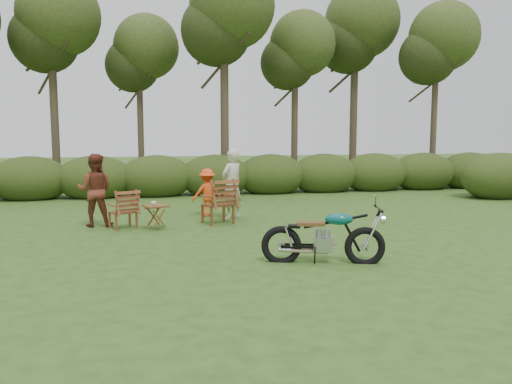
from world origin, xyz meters
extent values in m
plane|color=#284617|center=(0.00, 0.00, 0.00)|extent=(80.00, 80.00, 0.00)
cylinder|color=#3C2F21|center=(-5.50, 11.10, 3.60)|extent=(0.28, 0.28, 7.20)
sphere|color=#2F4118|center=(-5.50, 11.10, 5.84)|extent=(2.88, 2.88, 2.88)
cylinder|color=#3C2F21|center=(-2.50, 12.20, 3.15)|extent=(0.24, 0.24, 6.30)
sphere|color=#2F4118|center=(-2.50, 12.20, 5.11)|extent=(2.52, 2.52, 2.52)
cylinder|color=#3C2F21|center=(0.50, 10.00, 3.83)|extent=(0.30, 0.30, 7.65)
sphere|color=#2F4118|center=(0.50, 10.00, 6.21)|extent=(3.06, 3.06, 3.06)
cylinder|color=#3C2F21|center=(3.50, 11.10, 3.24)|extent=(0.26, 0.26, 6.48)
sphere|color=#2F4118|center=(3.50, 11.10, 5.26)|extent=(2.59, 2.59, 2.59)
cylinder|color=#3C2F21|center=(6.50, 12.20, 3.96)|extent=(0.32, 0.32, 7.92)
sphere|color=#2F4118|center=(6.50, 12.20, 6.42)|extent=(3.17, 3.17, 3.17)
cylinder|color=#3C2F21|center=(9.00, 10.00, 3.42)|extent=(0.24, 0.24, 6.84)
sphere|color=#2F4118|center=(9.00, 10.00, 5.55)|extent=(2.74, 2.74, 2.74)
ellipsoid|color=#273A15|center=(-6.00, 9.00, 0.63)|extent=(2.52, 1.68, 1.51)
ellipsoid|color=#273A15|center=(-4.00, 9.00, 0.63)|extent=(2.52, 1.68, 1.51)
ellipsoid|color=#273A15|center=(-2.00, 9.00, 0.63)|extent=(2.52, 1.68, 1.51)
ellipsoid|color=#273A15|center=(0.00, 9.00, 0.63)|extent=(2.52, 1.68, 1.51)
ellipsoid|color=#273A15|center=(2.00, 9.00, 0.63)|extent=(2.52, 1.68, 1.51)
ellipsoid|color=#273A15|center=(4.00, 9.00, 0.63)|extent=(2.52, 1.68, 1.51)
ellipsoid|color=#273A15|center=(6.00, 9.00, 0.63)|extent=(2.52, 1.68, 1.51)
ellipsoid|color=#273A15|center=(8.00, 9.00, 0.63)|extent=(2.52, 1.68, 1.51)
ellipsoid|color=#273A15|center=(10.00, 9.00, 0.63)|extent=(2.52, 1.68, 1.51)
ellipsoid|color=#273A15|center=(9.00, 6.00, 0.68)|extent=(2.70, 1.80, 1.62)
imported|color=beige|center=(-2.23, 2.90, 0.58)|extent=(0.12, 0.12, 0.09)
imported|color=beige|center=(-0.33, 3.84, 0.00)|extent=(0.75, 0.71, 1.73)
imported|color=maroon|center=(-3.51, 3.57, 0.00)|extent=(0.87, 0.72, 1.65)
imported|color=#F84A17|center=(-0.87, 4.38, 0.00)|extent=(0.85, 0.59, 1.21)
camera|label=1|loc=(-2.43, -8.13, 2.08)|focal=35.00mm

